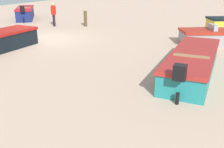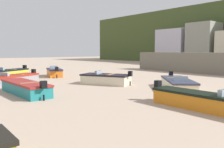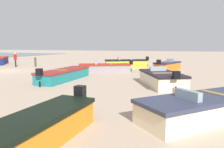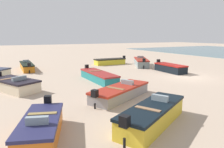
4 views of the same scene
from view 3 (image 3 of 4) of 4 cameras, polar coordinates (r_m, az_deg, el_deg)
name	(u,v)px [view 3 (image 3 of 4)]	position (r m, az deg, el deg)	size (l,w,h in m)	color
ground_plane	(2,72)	(22.22, -27.48, 0.60)	(160.00, 160.00, 0.00)	tan
boat_grey_0	(105,68)	(19.42, -1.94, 1.69)	(3.43, 4.86, 1.05)	gray
boat_cream_2	(161,79)	(13.02, 13.18, -1.26)	(4.29, 3.35, 1.14)	beige
boat_cream_3	(206,107)	(7.68, 23.98, -8.14)	(4.59, 4.46, 1.08)	beige
boat_navy_4	(1,61)	(30.94, -27.75, 3.23)	(4.16, 3.64, 1.26)	#131D51
boat_orange_5	(167,66)	(21.22, 14.72, 2.09)	(3.80, 2.44, 1.15)	orange
boat_orange_7	(18,140)	(5.13, -24.03, -15.93)	(5.42, 1.28, 1.10)	orange
boat_teal_8	(64,75)	(15.14, -12.70, -0.14)	(5.38, 1.48, 1.09)	#1D7679
boat_yellow_9	(126,64)	(23.06, 3.79, 2.82)	(3.31, 4.63, 1.21)	gold
mooring_post_near_water	(35,62)	(25.76, -19.93, 3.04)	(0.23, 0.23, 1.05)	#473A24
beach_walker_foreground	(15,58)	(26.38, -24.60, 3.83)	(0.48, 0.48, 1.62)	black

